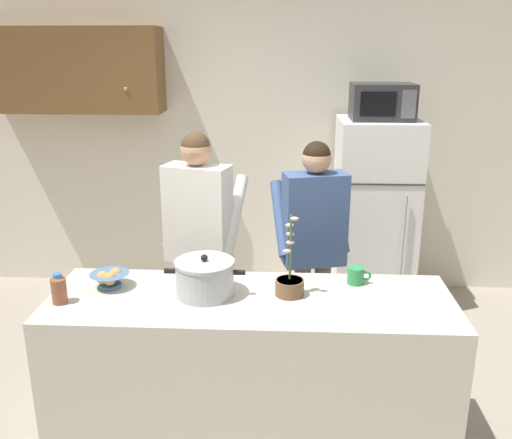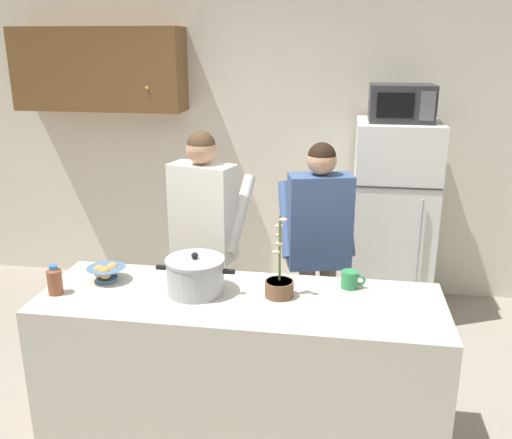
{
  "view_description": "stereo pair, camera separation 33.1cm",
  "coord_description": "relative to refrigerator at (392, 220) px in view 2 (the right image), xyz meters",
  "views": [
    {
      "loc": [
        0.16,
        -2.6,
        2.18
      ],
      "look_at": [
        0.0,
        0.55,
        1.17
      ],
      "focal_mm": 38.9,
      "sensor_mm": 36.0,
      "label": 1
    },
    {
      "loc": [
        0.49,
        -2.57,
        2.18
      ],
      "look_at": [
        0.0,
        0.55,
        1.17
      ],
      "focal_mm": 38.9,
      "sensor_mm": 36.0,
      "label": 2
    }
  ],
  "objects": [
    {
      "name": "back_wall_unit",
      "position": [
        -1.17,
        0.41,
        0.6
      ],
      "size": [
        6.0,
        0.48,
        2.6
      ],
      "color": "silver",
      "rests_on": "ground"
    },
    {
      "name": "kitchen_island",
      "position": [
        -0.92,
        -1.85,
        -0.34
      ],
      "size": [
        2.1,
        0.68,
        0.92
      ],
      "primitive_type": "cube",
      "color": "beige",
      "rests_on": "ground"
    },
    {
      "name": "refrigerator",
      "position": [
        0.0,
        0.0,
        0.0
      ],
      "size": [
        0.64,
        0.68,
        1.6
      ],
      "color": "white",
      "rests_on": "ground"
    },
    {
      "name": "microwave",
      "position": [
        0.0,
        -0.02,
        0.94
      ],
      "size": [
        0.48,
        0.37,
        0.28
      ],
      "color": "#2D2D30",
      "rests_on": "refrigerator"
    },
    {
      "name": "person_near_pot",
      "position": [
        -1.31,
        -1.04,
        0.23
      ],
      "size": [
        0.58,
        0.52,
        1.65
      ],
      "color": "black",
      "rests_on": "ground"
    },
    {
      "name": "person_by_sink",
      "position": [
        -0.55,
        -0.99,
        0.19
      ],
      "size": [
        0.56,
        0.49,
        1.59
      ],
      "color": "#726656",
      "rests_on": "ground"
    },
    {
      "name": "cooking_pot",
      "position": [
        -1.16,
        -1.82,
        0.21
      ],
      "size": [
        0.42,
        0.31,
        0.23
      ],
      "color": "#ADAFB5",
      "rests_on": "kitchen_island"
    },
    {
      "name": "coffee_mug",
      "position": [
        -0.35,
        -1.64,
        0.17
      ],
      "size": [
        0.13,
        0.09,
        0.1
      ],
      "color": "#2D8C4C",
      "rests_on": "kitchen_island"
    },
    {
      "name": "bread_bowl",
      "position": [
        -1.68,
        -1.76,
        0.17
      ],
      "size": [
        0.21,
        0.21,
        0.1
      ],
      "color": "#4C7299",
      "rests_on": "kitchen_island"
    },
    {
      "name": "bottle_near_edge",
      "position": [
        -1.88,
        -1.96,
        0.2
      ],
      "size": [
        0.08,
        0.08,
        0.16
      ],
      "color": "brown",
      "rests_on": "kitchen_island"
    },
    {
      "name": "potted_orchid",
      "position": [
        -0.72,
        -1.8,
        0.19
      ],
      "size": [
        0.15,
        0.15,
        0.44
      ],
      "color": "brown",
      "rests_on": "kitchen_island"
    }
  ]
}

